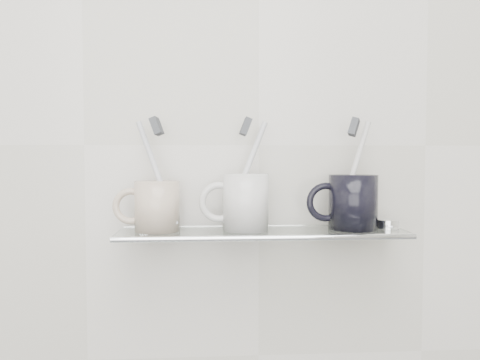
{
  "coord_description": "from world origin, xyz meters",
  "views": [
    {
      "loc": [
        -0.09,
        0.23,
        1.23
      ],
      "look_at": [
        -0.04,
        1.04,
        1.19
      ],
      "focal_mm": 35.0,
      "sensor_mm": 36.0,
      "label": 1
    }
  ],
  "objects": [
    {
      "name": "shelf_rail",
      "position": [
        0.0,
        0.98,
        1.1
      ],
      "size": [
        0.5,
        0.01,
        0.01
      ],
      "primitive_type": "cylinder",
      "rotation": [
        0.0,
        1.57,
        0.0
      ],
      "color": "silver",
      "rests_on": "shelf_glass"
    },
    {
      "name": "mug_right_handle",
      "position": [
        0.11,
        1.04,
        1.15
      ],
      "size": [
        0.07,
        0.01,
        0.07
      ],
      "primitive_type": "torus",
      "rotation": [
        1.57,
        0.0,
        0.0
      ],
      "color": "black",
      "rests_on": "mug_right"
    },
    {
      "name": "bracket_right",
      "position": [
        0.21,
        1.09,
        1.09
      ],
      "size": [
        0.02,
        0.03,
        0.02
      ],
      "primitive_type": "cylinder",
      "rotation": [
        1.57,
        0.0,
        0.0
      ],
      "color": "silver",
      "rests_on": "wall_back"
    },
    {
      "name": "mug_right",
      "position": [
        0.16,
        1.04,
        1.15
      ],
      "size": [
        0.11,
        0.11,
        0.1
      ],
      "primitive_type": "cylinder",
      "rotation": [
        0.0,
        0.0,
        -0.36
      ],
      "color": "black",
      "rests_on": "shelf_glass"
    },
    {
      "name": "shelf_glass",
      "position": [
        0.0,
        1.04,
        1.1
      ],
      "size": [
        0.5,
        0.12,
        0.01
      ],
      "primitive_type": "cube",
      "color": "silver",
      "rests_on": "wall_back"
    },
    {
      "name": "wall_back",
      "position": [
        0.0,
        1.1,
        1.25
      ],
      "size": [
        2.5,
        0.0,
        2.5
      ],
      "primitive_type": "plane",
      "rotation": [
        1.57,
        0.0,
        0.0
      ],
      "color": "beige",
      "rests_on": "ground"
    },
    {
      "name": "mug_center_handle",
      "position": [
        -0.08,
        1.04,
        1.15
      ],
      "size": [
        0.07,
        0.01,
        0.07
      ],
      "primitive_type": "torus",
      "rotation": [
        1.57,
        0.0,
        0.0
      ],
      "color": "white",
      "rests_on": "mug_center"
    },
    {
      "name": "toothbrush_right",
      "position": [
        0.16,
        1.04,
        1.2
      ],
      "size": [
        0.07,
        0.03,
        0.18
      ],
      "primitive_type": "cylinder",
      "rotation": [
        -0.21,
        0.24,
        -0.46
      ],
      "color": "silver",
      "rests_on": "mug_right"
    },
    {
      "name": "bristles_right",
      "position": [
        0.16,
        1.04,
        1.28
      ],
      "size": [
        0.03,
        0.03,
        0.04
      ],
      "primitive_type": "cube",
      "rotation": [
        -0.21,
        0.24,
        -0.46
      ],
      "color": "#3B3E42",
      "rests_on": "toothbrush_right"
    },
    {
      "name": "mug_left",
      "position": [
        -0.18,
        1.04,
        1.14
      ],
      "size": [
        0.1,
        0.1,
        0.09
      ],
      "primitive_type": "cylinder",
      "rotation": [
        0.0,
        0.0,
        0.28
      ],
      "color": "beige",
      "rests_on": "shelf_glass"
    },
    {
      "name": "toothbrush_left",
      "position": [
        -0.18,
        1.04,
        1.2
      ],
      "size": [
        0.08,
        0.04,
        0.18
      ],
      "primitive_type": "cylinder",
      "rotation": [
        -0.08,
        -0.38,
        -0.19
      ],
      "color": "silver",
      "rests_on": "mug_left"
    },
    {
      "name": "bristles_center",
      "position": [
        -0.03,
        1.04,
        1.28
      ],
      "size": [
        0.02,
        0.02,
        0.03
      ],
      "primitive_type": "cube",
      "rotation": [
        -0.09,
        0.38,
        0.01
      ],
      "color": "#3B3E42",
      "rests_on": "toothbrush_center"
    },
    {
      "name": "mug_left_handle",
      "position": [
        -0.23,
        1.04,
        1.14
      ],
      "size": [
        0.06,
        0.01,
        0.06
      ],
      "primitive_type": "torus",
      "rotation": [
        1.57,
        0.0,
        0.0
      ],
      "color": "beige",
      "rests_on": "mug_left"
    },
    {
      "name": "mug_center",
      "position": [
        -0.03,
        1.04,
        1.15
      ],
      "size": [
        0.09,
        0.09,
        0.1
      ],
      "primitive_type": "cylinder",
      "rotation": [
        0.0,
        0.0,
        0.2
      ],
      "color": "white",
      "rests_on": "shelf_glass"
    },
    {
      "name": "bristles_left",
      "position": [
        -0.18,
        1.04,
        1.28
      ],
      "size": [
        0.03,
        0.03,
        0.03
      ],
      "primitive_type": "cube",
      "rotation": [
        -0.08,
        -0.38,
        -0.19
      ],
      "color": "#3B3E42",
      "rests_on": "toothbrush_left"
    },
    {
      "name": "chrome_cap",
      "position": [
        0.23,
        1.04,
        1.11
      ],
      "size": [
        0.04,
        0.04,
        0.02
      ],
      "primitive_type": "cylinder",
      "color": "silver",
      "rests_on": "shelf_glass"
    },
    {
      "name": "toothbrush_center",
      "position": [
        -0.03,
        1.04,
        1.2
      ],
      "size": [
        0.08,
        0.03,
        0.18
      ],
      "primitive_type": "cylinder",
      "rotation": [
        -0.09,
        0.38,
        0.01
      ],
      "color": "silver",
      "rests_on": "mug_center"
    },
    {
      "name": "bracket_left",
      "position": [
        -0.21,
        1.09,
        1.09
      ],
      "size": [
        0.02,
        0.03,
        0.02
      ],
      "primitive_type": "cylinder",
      "rotation": [
        1.57,
        0.0,
        0.0
      ],
      "color": "silver",
      "rests_on": "wall_back"
    }
  ]
}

